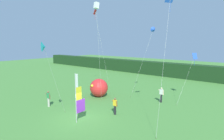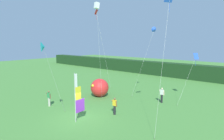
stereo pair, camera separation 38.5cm
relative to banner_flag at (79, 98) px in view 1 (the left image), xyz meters
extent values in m
plane|color=#478438|center=(-0.38, 0.45, -2.03)|extent=(120.00, 120.00, 0.00)
cube|color=#193819|center=(-0.38, 25.47, -0.70)|extent=(80.00, 2.40, 2.67)
cylinder|color=#B7B7BC|center=(0.00, -0.29, 0.09)|extent=(0.06, 0.06, 4.24)
cube|color=purple|center=(0.00, 0.22, -0.70)|extent=(0.02, 0.97, 1.13)
cube|color=yellow|center=(0.00, 0.04, 0.43)|extent=(0.02, 0.60, 1.13)
cube|color=white|center=(0.00, -0.15, 1.56)|extent=(0.02, 0.23, 1.13)
cylinder|color=black|center=(3.23, 9.23, -1.56)|extent=(0.22, 0.22, 0.94)
cube|color=white|center=(3.23, 9.23, -0.81)|extent=(0.36, 0.20, 0.56)
sphere|color=beige|center=(3.23, 9.23, -0.42)|extent=(0.20, 0.20, 0.20)
cylinder|color=beige|center=(3.00, 9.29, -0.76)|extent=(0.09, 0.48, 0.42)
cylinder|color=beige|center=(3.46, 9.24, -0.86)|extent=(0.09, 0.14, 0.56)
cylinder|color=#B7B2A3|center=(-5.33, 0.46, -1.57)|extent=(0.22, 0.22, 0.93)
cube|color=#2D8E4C|center=(-5.33, 0.46, -0.84)|extent=(0.36, 0.20, 0.53)
sphere|color=brown|center=(-5.33, 0.46, -0.45)|extent=(0.20, 0.20, 0.20)
cylinder|color=brown|center=(-5.56, 0.52, -0.80)|extent=(0.09, 0.48, 0.42)
cylinder|color=brown|center=(-5.10, 0.46, -0.90)|extent=(0.09, 0.14, 0.56)
cylinder|color=black|center=(1.42, 3.15, -1.60)|extent=(0.22, 0.22, 0.87)
cube|color=yellow|center=(1.42, 3.15, -0.89)|extent=(0.36, 0.20, 0.54)
sphere|color=brown|center=(1.42, 3.15, -0.50)|extent=(0.20, 0.20, 0.20)
cylinder|color=brown|center=(1.19, 3.21, -0.85)|extent=(0.09, 0.48, 0.42)
cylinder|color=brown|center=(1.65, 3.16, -0.94)|extent=(0.09, 0.14, 0.56)
sphere|color=red|center=(-3.76, 6.50, -0.91)|extent=(2.25, 2.25, 2.25)
sphere|color=yellow|center=(-3.91, 5.47, -0.49)|extent=(0.31, 0.31, 0.31)
sphere|color=black|center=(-4.40, 7.07, -0.19)|extent=(0.31, 0.31, 0.31)
sphere|color=white|center=(-3.74, 7.54, -0.49)|extent=(0.31, 0.31, 0.31)
cylinder|color=brown|center=(6.42, 1.47, -1.99)|extent=(0.03, 0.03, 0.08)
cylinder|color=silver|center=(6.15, 2.86, 3.06)|extent=(0.56, 2.79, 10.19)
cylinder|color=blue|center=(5.88, 4.24, 7.30)|extent=(0.02, 0.02, 0.70)
cylinder|color=brown|center=(4.94, 9.39, -1.99)|extent=(0.03, 0.03, 0.08)
cylinder|color=silver|center=(5.35, 10.74, 0.56)|extent=(0.82, 2.72, 5.19)
cube|color=blue|center=(5.75, 12.10, 3.15)|extent=(0.57, 0.61, 0.68)
cylinder|color=blue|center=(5.75, 12.10, 2.43)|extent=(0.02, 0.02, 0.70)
cylinder|color=brown|center=(-2.75, 0.57, -1.99)|extent=(0.03, 0.03, 0.08)
cylinder|color=silver|center=(-2.16, -0.73, 1.16)|extent=(1.20, 2.63, 6.38)
cone|color=#23B2C6|center=(-1.57, -2.04, 4.34)|extent=(0.83, 0.54, 0.78)
cylinder|color=brown|center=(-5.48, 10.64, -1.99)|extent=(0.03, 0.03, 0.08)
cylinder|color=silver|center=(-6.22, 9.95, 3.40)|extent=(1.49, 1.40, 10.86)
cube|color=red|center=(-6.95, 9.25, 8.83)|extent=(0.43, 0.58, 0.67)
cylinder|color=red|center=(-6.95, 9.25, 8.12)|extent=(0.02, 0.02, 0.70)
cylinder|color=brown|center=(-2.59, 5.69, -1.99)|extent=(0.03, 0.03, 0.08)
cylinder|color=silver|center=(-2.35, 5.09, 3.20)|extent=(0.50, 1.21, 10.47)
cube|color=white|center=(-2.11, 4.50, 8.44)|extent=(0.49, 0.57, 0.67)
cylinder|color=brown|center=(-0.53, 8.76, -1.99)|extent=(0.03, 0.03, 0.08)
cylinder|color=silver|center=(0.34, 9.77, 2.08)|extent=(1.76, 2.03, 8.23)
cone|color=blue|center=(1.21, 10.77, 6.19)|extent=(0.57, 0.68, 0.64)
camera|label=1|loc=(11.79, -10.02, 4.71)|focal=30.03mm
camera|label=2|loc=(12.09, -9.77, 4.71)|focal=30.03mm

